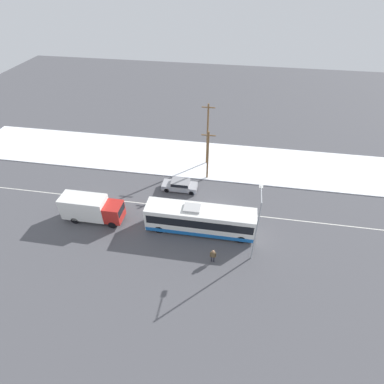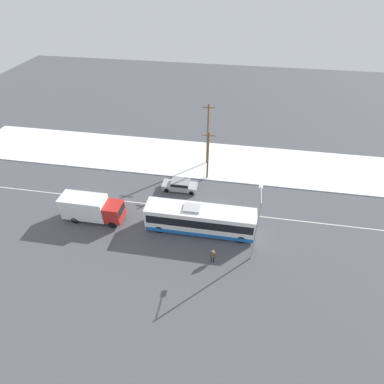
% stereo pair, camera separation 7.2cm
% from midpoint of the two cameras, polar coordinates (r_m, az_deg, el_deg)
% --- Properties ---
extents(ground_plane, '(120.00, 120.00, 0.00)m').
position_cam_midpoint_polar(ground_plane, '(36.71, 4.60, -3.72)').
color(ground_plane, '#4C4C51').
extents(snow_lot, '(80.00, 10.03, 0.12)m').
position_cam_midpoint_polar(snow_lot, '(45.52, 6.04, 5.84)').
color(snow_lot, white).
rests_on(snow_lot, ground_plane).
extents(lane_marking_center, '(60.00, 0.12, 0.00)m').
position_cam_midpoint_polar(lane_marking_center, '(36.71, 4.60, -3.72)').
color(lane_marking_center, silver).
rests_on(lane_marking_center, ground_plane).
extents(city_bus, '(12.11, 2.57, 3.35)m').
position_cam_midpoint_polar(city_bus, '(33.25, 1.51, -5.26)').
color(city_bus, white).
rests_on(city_bus, ground_plane).
extents(box_truck, '(7.06, 2.30, 3.17)m').
position_cam_midpoint_polar(box_truck, '(36.41, -18.74, -2.88)').
color(box_truck, silver).
rests_on(box_truck, ground_plane).
extents(sedan_car, '(4.58, 1.80, 1.44)m').
position_cam_midpoint_polar(sedan_car, '(39.38, -2.36, 1.35)').
color(sedan_car, '#9E9EA3').
rests_on(sedan_car, ground_plane).
extents(pedestrian_at_stop, '(0.62, 0.28, 1.73)m').
position_cam_midpoint_polar(pedestrian_at_stop, '(30.73, 3.95, -11.86)').
color(pedestrian_at_stop, '#23232D').
rests_on(pedestrian_at_stop, ground_plane).
extents(streetlamp, '(0.36, 2.90, 7.66)m').
position_cam_midpoint_polar(streetlamp, '(29.19, 12.27, -5.36)').
color(streetlamp, '#9EA3A8').
rests_on(streetlamp, ground_plane).
extents(utility_pole_roadside, '(1.80, 0.24, 7.16)m').
position_cam_midpoint_polar(utility_pole_roadside, '(39.87, 2.98, 7.07)').
color(utility_pole_roadside, brown).
rests_on(utility_pole_roadside, ground_plane).
extents(utility_pole_snowlot, '(1.80, 0.24, 9.24)m').
position_cam_midpoint_polar(utility_pole_snowlot, '(42.58, 2.92, 10.94)').
color(utility_pole_snowlot, brown).
rests_on(utility_pole_snowlot, ground_plane).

